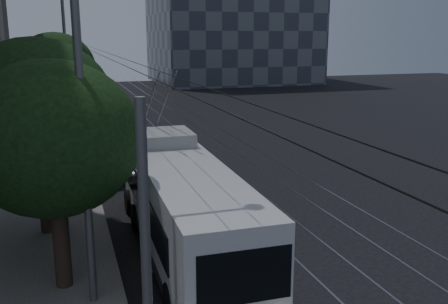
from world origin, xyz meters
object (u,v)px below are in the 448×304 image
object	(u,v)px
car_white_a	(111,130)
car_white_d	(104,104)
streetlamp_far	(72,44)
trolleybus	(181,204)
car_white_c	(88,112)
streetlamp_near	(98,73)
car_white_b	(102,117)
pickup_silver	(108,159)

from	to	relation	value
car_white_a	car_white_d	xyz separation A→B (m)	(0.64, 12.98, -0.01)
car_white_a	streetlamp_far	bearing A→B (deg)	153.64
trolleybus	car_white_c	world-z (taller)	trolleybus
trolleybus	streetlamp_far	world-z (taller)	streetlamp_far
car_white_c	trolleybus	bearing A→B (deg)	-100.80
streetlamp_near	car_white_c	bearing A→B (deg)	87.90
car_white_b	car_white_c	world-z (taller)	car_white_b
car_white_b	streetlamp_far	distance (m)	6.73
trolleybus	car_white_c	xyz separation A→B (m)	(-1.40, 27.19, -0.89)
car_white_a	car_white_b	xyz separation A→B (m)	(-0.14, 5.57, -0.02)
car_white_b	streetlamp_near	bearing A→B (deg)	-103.45
car_white_b	streetlamp_near	distance (m)	26.77
streetlamp_far	car_white_a	bearing A→B (deg)	-45.82
pickup_silver	car_white_b	size ratio (longest dim) A/B	1.12
trolleybus	car_white_d	distance (m)	31.14
car_white_d	streetlamp_far	size ratio (longest dim) A/B	0.42
car_white_d	car_white_c	bearing A→B (deg)	-90.80
pickup_silver	streetlamp_near	world-z (taller)	streetlamp_near
car_white_a	streetlamp_near	xyz separation A→B (m)	(-2.05, -20.63, 5.13)
car_white_b	car_white_d	xyz separation A→B (m)	(0.78, 7.42, 0.01)
car_white_d	car_white_b	bearing A→B (deg)	-74.69
car_white_c	streetlamp_near	world-z (taller)	streetlamp_near
trolleybus	pickup_silver	bearing A→B (deg)	98.96
car_white_d	streetlamp_far	bearing A→B (deg)	-82.55
car_white_b	car_white_c	xyz separation A→B (m)	(-0.82, 3.48, -0.04)
car_white_d	pickup_silver	bearing A→B (deg)	-73.02
car_white_b	car_white_d	size ratio (longest dim) A/B	1.16
car_white_c	streetlamp_near	distance (m)	30.14
streetlamp_near	trolleybus	bearing A→B (deg)	44.93
streetlamp_near	car_white_b	bearing A→B (deg)	85.83
car_white_b	car_white_d	world-z (taller)	car_white_d
car_white_b	streetlamp_far	size ratio (longest dim) A/B	0.49
car_white_a	car_white_b	world-z (taller)	car_white_a
trolleybus	car_white_d	world-z (taller)	trolleybus
car_white_c	car_white_d	world-z (taller)	car_white_d
trolleybus	car_white_d	xyz separation A→B (m)	(0.20, 31.13, -0.84)
pickup_silver	car_white_a	xyz separation A→B (m)	(0.96, 8.21, -0.03)
streetlamp_far	streetlamp_near	bearing A→B (deg)	-90.02
car_white_c	streetlamp_near	xyz separation A→B (m)	(-1.09, -29.67, 5.19)
car_white_b	streetlamp_near	world-z (taller)	streetlamp_near
pickup_silver	trolleybus	bearing A→B (deg)	-64.45
streetlamp_near	streetlamp_far	xyz separation A→B (m)	(0.01, 22.73, 0.30)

